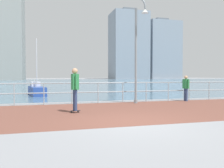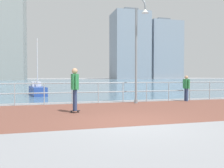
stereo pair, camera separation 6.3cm
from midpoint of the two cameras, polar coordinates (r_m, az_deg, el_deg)
name	(u,v)px [view 1 (the left image)]	position (r m, az deg, el deg)	size (l,w,h in m)	color
ground	(61,83)	(46.98, -12.30, 0.17)	(220.00, 220.00, 0.00)	gray
brick_paving	(113,111)	(9.78, 0.08, -6.61)	(28.00, 5.95, 0.01)	brown
harbor_water	(59,82)	(57.37, -12.88, 0.50)	(180.00, 88.00, 0.00)	slate
waterfront_railing	(98,89)	(12.59, -3.56, -1.17)	(25.25, 0.06, 1.12)	#9EADB7
lamppost	(138,45)	(12.56, 6.31, 9.47)	(0.60, 0.71, 5.61)	gray
skateboarder	(75,86)	(9.37, -9.21, -0.45)	(0.41, 0.56, 1.77)	black
bystander	(186,86)	(14.24, 17.43, -0.53)	(0.25, 0.55, 1.48)	#384C7A
sailboat_blue	(37,90)	(18.50, -17.97, -1.38)	(1.49, 3.15, 4.25)	#284799
tower_brick	(160,51)	(126.66, 11.60, 7.96)	(16.46, 16.90, 31.03)	#8493A3
tower_slate	(5,12)	(90.37, -24.66, 15.66)	(11.80, 12.97, 47.82)	#939993
tower_beige	(128,46)	(116.09, 4.02, 9.26)	(17.04, 13.94, 33.93)	#8493A3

